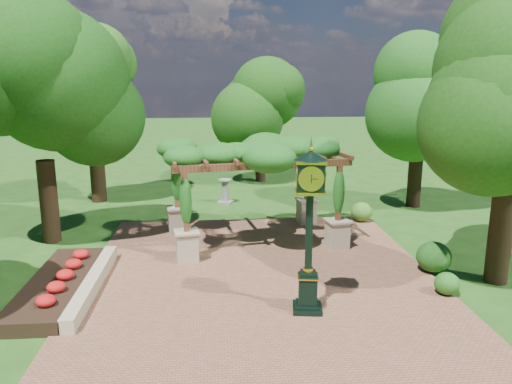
{
  "coord_description": "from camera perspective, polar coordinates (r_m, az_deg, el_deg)",
  "views": [
    {
      "loc": [
        -1.23,
        -12.39,
        5.64
      ],
      "look_at": [
        0.0,
        2.5,
        2.2
      ],
      "focal_mm": 35.0,
      "sensor_mm": 36.0,
      "label": 1
    }
  ],
  "objects": [
    {
      "name": "tree_west_far",
      "position": [
        23.77,
        -18.38,
        12.53
      ],
      "size": [
        3.54,
        3.54,
        8.39
      ],
      "color": "black",
      "rests_on": "ground"
    },
    {
      "name": "shrub_front",
      "position": [
        14.28,
        20.99,
        -9.74
      ],
      "size": [
        0.76,
        0.76,
        0.59
      ],
      "primitive_type": "ellipsoid",
      "rotation": [
        0.0,
        0.0,
        0.17
      ],
      "color": "#225C1A",
      "rests_on": "brick_plaza"
    },
    {
      "name": "border_wall",
      "position": [
        14.39,
        -18.16,
        -9.92
      ],
      "size": [
        0.35,
        5.0,
        0.4
      ],
      "primitive_type": "cube",
      "color": "#C6B793",
      "rests_on": "ground"
    },
    {
      "name": "shrub_back",
      "position": [
        20.28,
        11.97,
        -2.23
      ],
      "size": [
        1.06,
        1.06,
        0.77
      ],
      "primitive_type": "ellipsoid",
      "rotation": [
        0.0,
        0.0,
        -0.28
      ],
      "color": "#366C1F",
      "rests_on": "brick_plaza"
    },
    {
      "name": "pergola",
      "position": [
        17.06,
        -0.27,
        4.13
      ],
      "size": [
        6.36,
        4.57,
        3.68
      ],
      "rotation": [
        0.0,
        0.0,
        0.16
      ],
      "color": "tan",
      "rests_on": "brick_plaza"
    },
    {
      "name": "ground",
      "position": [
        13.67,
        0.88,
        -11.4
      ],
      "size": [
        120.0,
        120.0,
        0.0
      ],
      "primitive_type": "plane",
      "color": "#1E4714",
      "rests_on": "ground"
    },
    {
      "name": "sundial",
      "position": [
        22.85,
        -3.54,
        -0.1
      ],
      "size": [
        0.78,
        0.78,
        1.11
      ],
      "rotation": [
        0.0,
        0.0,
        -0.33
      ],
      "color": "gray",
      "rests_on": "ground"
    },
    {
      "name": "shrub_mid",
      "position": [
        15.68,
        19.65,
        -6.99
      ],
      "size": [
        1.3,
        1.3,
        0.91
      ],
      "primitive_type": "ellipsoid",
      "rotation": [
        0.0,
        0.0,
        -0.36
      ],
      "color": "#1C4E15",
      "rests_on": "brick_plaza"
    },
    {
      "name": "flower_bed",
      "position": [
        14.64,
        -21.64,
        -9.9
      ],
      "size": [
        1.5,
        5.0,
        0.36
      ],
      "primitive_type": "cube",
      "color": "red",
      "rests_on": "ground"
    },
    {
      "name": "pedestal_clock",
      "position": [
        11.85,
        6.13,
        -2.85
      ],
      "size": [
        0.9,
        0.9,
        4.05
      ],
      "rotation": [
        0.0,
        0.0,
        -0.14
      ],
      "color": "black",
      "rests_on": "brick_plaza"
    },
    {
      "name": "tree_west_near",
      "position": [
        18.23,
        -23.6,
        10.33
      ],
      "size": [
        4.43,
        4.43,
        7.47
      ],
      "color": "#322014",
      "rests_on": "ground"
    },
    {
      "name": "tree_east_far",
      "position": [
        22.81,
        18.36,
        11.16
      ],
      "size": [
        3.78,
        3.78,
        7.55
      ],
      "color": "black",
      "rests_on": "ground"
    },
    {
      "name": "brick_plaza",
      "position": [
        14.58,
        0.49,
        -9.72
      ],
      "size": [
        10.0,
        12.0,
        0.04
      ],
      "primitive_type": "cube",
      "color": "brown",
      "rests_on": "ground"
    },
    {
      "name": "tree_north",
      "position": [
        27.33,
        0.55,
        9.72
      ],
      "size": [
        3.59,
        3.59,
        5.97
      ],
      "color": "#351F15",
      "rests_on": "ground"
    }
  ]
}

